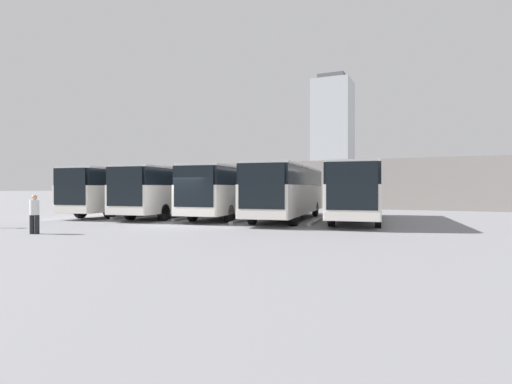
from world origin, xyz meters
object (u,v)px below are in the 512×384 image
bus_4 (129,190)px  bus_0 (358,190)px  bus_1 (288,190)px  bus_3 (176,190)px  pedestrian (34,213)px  bus_2 (232,190)px

bus_4 → bus_0: bearing=176.5°
bus_0 → bus_1: same height
bus_1 → bus_3: same height
bus_3 → bus_4: (4.06, 0.09, 0.00)m
pedestrian → bus_1: bearing=25.1°
bus_1 → bus_2: (4.06, -0.49, 0.00)m
bus_2 → bus_0: bearing=175.0°
bus_2 → bus_3: bearing=1.8°
bus_2 → bus_4: size_ratio=1.00×
bus_3 → bus_0: bearing=177.3°
bus_1 → pedestrian: (7.32, 11.37, -0.93)m
pedestrian → bus_0: bearing=14.7°
bus_0 → bus_4: same height
bus_2 → bus_4: same height
bus_4 → pedestrian: 12.19m
bus_1 → bus_0: bearing=-176.3°
bus_2 → bus_3: same height
bus_1 → bus_4: bearing=-5.9°
bus_2 → bus_1: bearing=166.2°
bus_3 → bus_4: bearing=-5.7°
bus_2 → pedestrian: 12.33m
bus_0 → bus_4: size_ratio=1.00×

